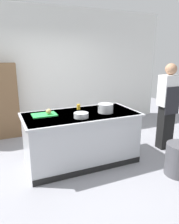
{
  "coord_description": "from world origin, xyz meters",
  "views": [
    {
      "loc": [
        -1.28,
        -3.29,
        1.9
      ],
      "look_at": [
        0.25,
        0.2,
        0.85
      ],
      "focal_mm": 34.23,
      "sensor_mm": 36.0,
      "label": 1
    }
  ],
  "objects_px": {
    "onion": "(49,111)",
    "person_chef": "(168,105)",
    "mixing_bowl": "(81,115)",
    "juice_cup": "(79,107)",
    "stock_pot": "(106,108)"
  },
  "relations": [
    {
      "from": "onion",
      "to": "person_chef",
      "type": "bearing_deg",
      "value": -6.38
    },
    {
      "from": "mixing_bowl",
      "to": "juice_cup",
      "type": "bearing_deg",
      "value": 73.73
    },
    {
      "from": "mixing_bowl",
      "to": "person_chef",
      "type": "relative_size",
      "value": 0.14
    },
    {
      "from": "juice_cup",
      "to": "stock_pot",
      "type": "bearing_deg",
      "value": -46.79
    },
    {
      "from": "juice_cup",
      "to": "person_chef",
      "type": "xyz_separation_m",
      "value": [
        1.73,
        -0.42,
        -0.04
      ]
    },
    {
      "from": "stock_pot",
      "to": "juice_cup",
      "type": "xyz_separation_m",
      "value": [
        -0.36,
        0.38,
        -0.03
      ]
    },
    {
      "from": "stock_pot",
      "to": "juice_cup",
      "type": "height_order",
      "value": "stock_pot"
    },
    {
      "from": "stock_pot",
      "to": "person_chef",
      "type": "relative_size",
      "value": 0.19
    },
    {
      "from": "stock_pot",
      "to": "person_chef",
      "type": "bearing_deg",
      "value": -1.61
    },
    {
      "from": "onion",
      "to": "stock_pot",
      "type": "relative_size",
      "value": 0.28
    },
    {
      "from": "person_chef",
      "to": "juice_cup",
      "type": "bearing_deg",
      "value": 77.67
    },
    {
      "from": "onion",
      "to": "juice_cup",
      "type": "relative_size",
      "value": 0.92
    },
    {
      "from": "mixing_bowl",
      "to": "person_chef",
      "type": "distance_m",
      "value": 1.88
    },
    {
      "from": "person_chef",
      "to": "stock_pot",
      "type": "bearing_deg",
      "value": 89.7
    },
    {
      "from": "stock_pot",
      "to": "person_chef",
      "type": "height_order",
      "value": "person_chef"
    }
  ]
}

